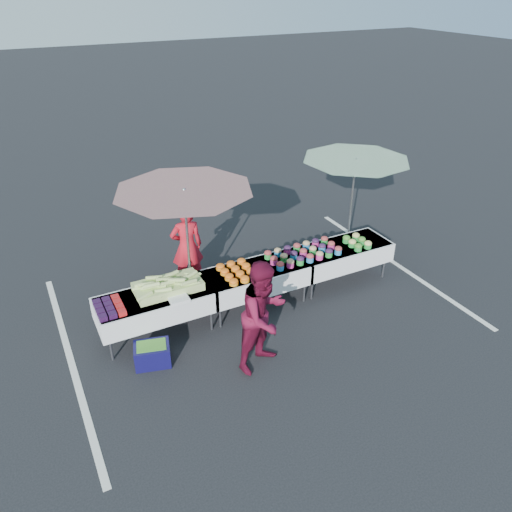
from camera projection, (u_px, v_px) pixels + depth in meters
name	position (u px, v px, depth m)	size (l,w,h in m)	color
ground	(256.00, 305.00, 8.91)	(80.00, 80.00, 0.00)	black
stripe_left	(71.00, 360.00, 7.64)	(0.10, 5.00, 0.00)	silver
stripe_right	(395.00, 263.00, 10.19)	(0.10, 5.00, 0.00)	silver
table_left	(155.00, 304.00, 7.91)	(1.86, 0.81, 0.75)	white
table_center	(256.00, 277.00, 8.62)	(1.86, 0.81, 0.75)	white
table_right	(341.00, 254.00, 9.34)	(1.86, 0.81, 0.75)	white
berry_punnets	(109.00, 308.00, 7.48)	(0.40, 0.54, 0.08)	black
corn_pile	(168.00, 285.00, 7.92)	(1.16, 0.57, 0.26)	#AEDC71
plastic_bags	(179.00, 299.00, 7.70)	(0.30, 0.25, 0.05)	white
carrot_bowls	(238.00, 271.00, 8.37)	(0.55, 0.69, 0.11)	orange
potato_cups	(303.00, 252.00, 8.88)	(1.34, 0.58, 0.16)	#2675B5
bean_baskets	(357.00, 242.00, 9.25)	(0.36, 0.50, 0.15)	#238E34
vendor	(187.00, 246.00, 9.12)	(0.59, 0.39, 1.62)	red
customer	(264.00, 316.00, 7.17)	(0.85, 0.66, 1.74)	maroon
umbrella_left	(185.00, 201.00, 7.79)	(2.32, 2.32, 2.27)	black
umbrella_right	(355.00, 168.00, 9.52)	(2.55, 2.55, 2.12)	black
storage_bin	(152.00, 354.00, 7.49)	(0.61, 0.50, 0.34)	#0E0C3E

